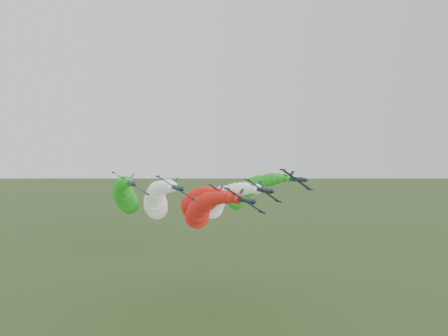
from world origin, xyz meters
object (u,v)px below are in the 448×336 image
(jet_inner_left, at_px, (156,201))
(jet_outer_right, at_px, (244,193))
(jet_inner_right, at_px, (217,202))
(jet_lead, at_px, (201,210))
(jet_trail, at_px, (193,203))
(jet_outer_left, at_px, (125,197))

(jet_inner_left, xyz_separation_m, jet_outer_right, (32.66, 6.54, 1.00))
(jet_inner_right, bearing_deg, jet_lead, -137.95)
(jet_inner_right, xyz_separation_m, jet_outer_right, (12.77, 6.88, 2.03))
(jet_inner_right, xyz_separation_m, jet_trail, (-2.66, 18.21, -2.03))
(jet_inner_left, bearing_deg, jet_outer_left, 132.57)
(jet_inner_left, height_order, jet_outer_left, jet_outer_left)
(jet_inner_right, bearing_deg, jet_trail, 98.31)
(jet_inner_right, relative_size, jet_trail, 1.00)
(jet_outer_right, distance_m, jet_trail, 19.57)
(jet_lead, xyz_separation_m, jet_outer_left, (-20.64, 16.24, 3.48))
(jet_inner_left, relative_size, jet_outer_left, 1.00)
(jet_lead, bearing_deg, jet_inner_right, 42.05)
(jet_inner_left, bearing_deg, jet_inner_right, -0.97)
(jet_inner_left, height_order, jet_outer_right, jet_outer_right)
(jet_outer_left, xyz_separation_m, jet_trail, (25.55, 8.80, -4.05))
(jet_inner_left, relative_size, jet_outer_right, 1.00)
(jet_inner_right, distance_m, jet_outer_left, 29.81)
(jet_lead, relative_size, jet_inner_left, 1.01)
(jet_lead, relative_size, jet_outer_right, 1.01)
(jet_inner_left, xyz_separation_m, jet_trail, (17.23, 17.87, -3.06))
(jet_lead, height_order, jet_outer_left, jet_outer_left)
(jet_lead, relative_size, jet_inner_right, 1.01)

